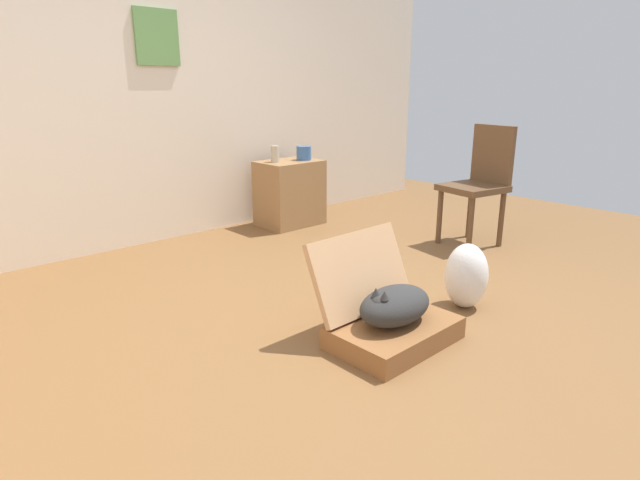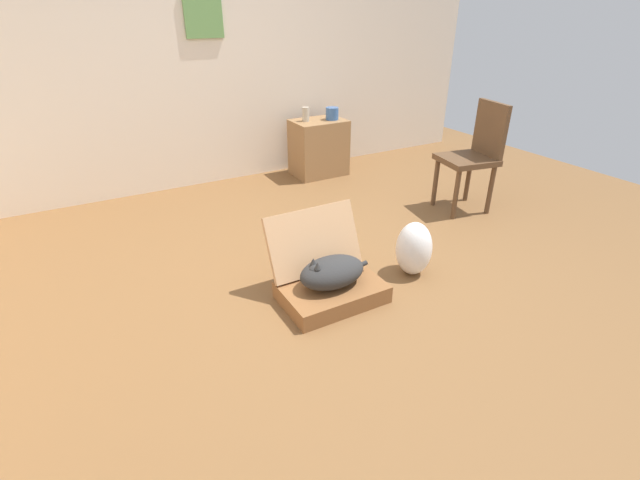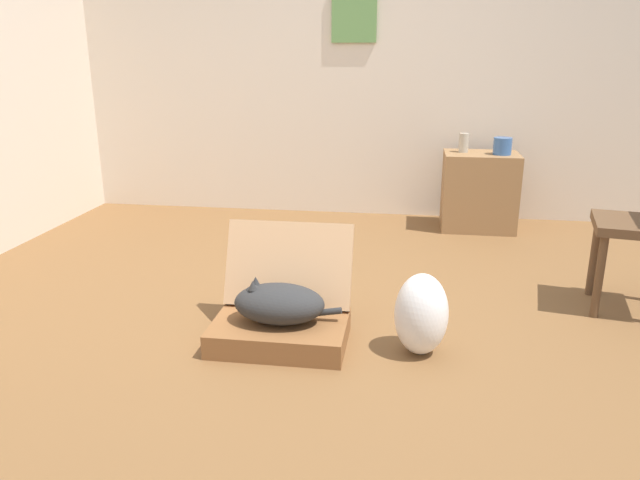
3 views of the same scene
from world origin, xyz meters
name	(u,v)px [view 2 (image 2 of 3)]	position (x,y,z in m)	size (l,w,h in m)	color
ground_plane	(324,268)	(0.00, 0.00, 0.00)	(7.68, 7.68, 0.00)	brown
wall_back	(211,53)	(0.00, 2.26, 1.30)	(6.40, 0.15, 2.60)	beige
suitcase_base	(332,292)	(-0.16, -0.37, 0.06)	(0.65, 0.44, 0.12)	brown
suitcase_lid	(314,241)	(-0.16, -0.13, 0.33)	(0.65, 0.44, 0.04)	tan
cat	(332,272)	(-0.16, -0.37, 0.21)	(0.52, 0.28, 0.22)	#2D2D2D
plastic_bag_white	(414,249)	(0.52, -0.37, 0.20)	(0.25, 0.26, 0.40)	white
side_table	(319,148)	(0.99, 1.85, 0.31)	(0.57, 0.42, 0.61)	olive
vase_tall	(306,114)	(0.85, 1.88, 0.68)	(0.07, 0.07, 0.15)	#B7AD99
vase_short	(332,114)	(1.14, 1.81, 0.68)	(0.14, 0.14, 0.13)	#38609E
chair	(474,153)	(1.74, 0.30, 0.53)	(0.53, 0.50, 0.98)	brown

